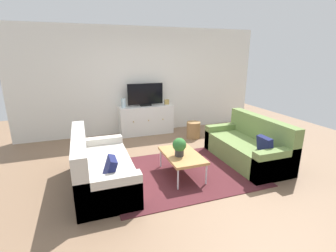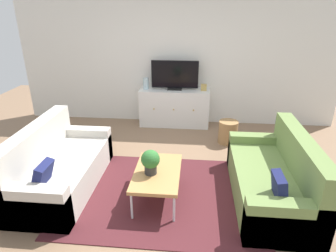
% 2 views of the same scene
% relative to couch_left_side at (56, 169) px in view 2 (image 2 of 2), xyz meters
% --- Properties ---
extents(ground_plane, '(10.00, 10.00, 0.00)m').
position_rel_couch_left_side_xyz_m(ground_plane, '(1.44, 0.10, -0.28)').
color(ground_plane, '#84664C').
extents(wall_back, '(6.40, 0.12, 2.70)m').
position_rel_couch_left_side_xyz_m(wall_back, '(1.44, 2.65, 1.07)').
color(wall_back, silver).
rests_on(wall_back, ground_plane).
extents(area_rug, '(2.50, 1.90, 0.01)m').
position_rel_couch_left_side_xyz_m(area_rug, '(1.44, -0.05, -0.28)').
color(area_rug, '#4C1E23').
rests_on(area_rug, ground_plane).
extents(couch_left_side, '(0.86, 1.77, 0.87)m').
position_rel_couch_left_side_xyz_m(couch_left_side, '(0.00, 0.00, 0.00)').
color(couch_left_side, beige).
rests_on(couch_left_side, ground_plane).
extents(couch_right_side, '(0.86, 1.77, 0.87)m').
position_rel_couch_left_side_xyz_m(couch_right_side, '(2.88, 0.00, 0.00)').
color(couch_right_side, olive).
rests_on(couch_right_side, ground_plane).
extents(coffee_table, '(0.57, 0.94, 0.40)m').
position_rel_couch_left_side_xyz_m(coffee_table, '(1.39, -0.12, 0.09)').
color(coffee_table, '#B7844C').
rests_on(coffee_table, ground_plane).
extents(potted_plant, '(0.23, 0.23, 0.31)m').
position_rel_couch_left_side_xyz_m(potted_plant, '(1.31, -0.18, 0.29)').
color(potted_plant, '#2D2D2D').
rests_on(potted_plant, coffee_table).
extents(tv_console, '(1.39, 0.47, 0.75)m').
position_rel_couch_left_side_xyz_m(tv_console, '(1.41, 2.37, 0.09)').
color(tv_console, white).
rests_on(tv_console, ground_plane).
extents(flat_screen_tv, '(0.92, 0.16, 0.57)m').
position_rel_couch_left_side_xyz_m(flat_screen_tv, '(1.41, 2.39, 0.75)').
color(flat_screen_tv, black).
rests_on(flat_screen_tv, tv_console).
extents(glass_vase, '(0.11, 0.11, 0.23)m').
position_rel_couch_left_side_xyz_m(glass_vase, '(0.84, 2.37, 0.58)').
color(glass_vase, silver).
rests_on(glass_vase, tv_console).
extents(mantel_clock, '(0.11, 0.07, 0.13)m').
position_rel_couch_left_side_xyz_m(mantel_clock, '(1.99, 2.37, 0.53)').
color(mantel_clock, tan).
rests_on(mantel_clock, tv_console).
extents(wicker_basket, '(0.34, 0.34, 0.41)m').
position_rel_couch_left_side_xyz_m(wicker_basket, '(2.43, 1.62, -0.08)').
color(wicker_basket, '#9E7547').
rests_on(wicker_basket, ground_plane).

